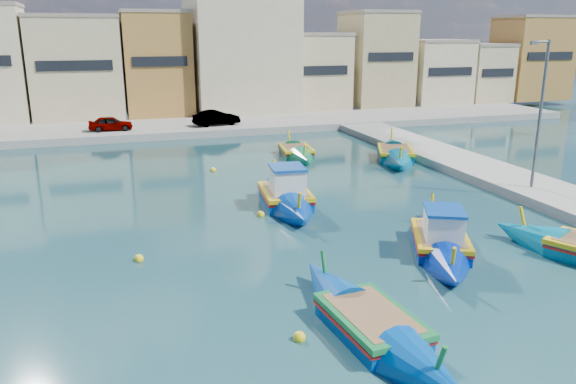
{
  "coord_description": "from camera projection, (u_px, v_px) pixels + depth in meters",
  "views": [
    {
      "loc": [
        -3.52,
        -17.14,
        8.35
      ],
      "look_at": [
        4.0,
        6.0,
        1.4
      ],
      "focal_mm": 35.0,
      "sensor_mm": 36.0,
      "label": 1
    }
  ],
  "objects": [
    {
      "name": "luzzu_blue_cabin",
      "position": [
        286.0,
        197.0,
        28.09
      ],
      "size": [
        3.2,
        9.17,
        3.18
      ],
      "color": "#003AAC",
      "rests_on": "ground"
    },
    {
      "name": "church_block",
      "position": [
        240.0,
        31.0,
        56.26
      ],
      "size": [
        10.0,
        10.0,
        19.1
      ],
      "color": "#C5B793",
      "rests_on": "ground"
    },
    {
      "name": "luzzu_blue_south",
      "position": [
        371.0,
        326.0,
        16.03
      ],
      "size": [
        2.67,
        8.74,
        2.48
      ],
      "color": "#0047A9",
      "rests_on": "ground"
    },
    {
      "name": "mooring_buoys",
      "position": [
        240.0,
        225.0,
        24.92
      ],
      "size": [
        26.82,
        20.79,
        0.36
      ],
      "color": "yellow",
      "rests_on": "ground"
    },
    {
      "name": "north_quay",
      "position": [
        150.0,
        129.0,
        48.2
      ],
      "size": [
        80.0,
        8.0,
        0.6
      ],
      "primitive_type": "cube",
      "color": "gray",
      "rests_on": "ground"
    },
    {
      "name": "luzzu_green",
      "position": [
        296.0,
        153.0,
        39.03
      ],
      "size": [
        2.91,
        7.83,
        2.41
      ],
      "color": "#0A7049",
      "rests_on": "ground"
    },
    {
      "name": "luzzu_turquoise_cabin",
      "position": [
        440.0,
        242.0,
        22.22
      ],
      "size": [
        5.64,
        8.91,
        2.87
      ],
      "color": "#00249E",
      "rests_on": "ground"
    },
    {
      "name": "luzzu_cyan_mid",
      "position": [
        395.0,
        155.0,
        38.2
      ],
      "size": [
        5.65,
        9.27,
        2.71
      ],
      "color": "#006C99",
      "rests_on": "ground"
    },
    {
      "name": "north_townhouses",
      "position": [
        210.0,
        67.0,
        55.63
      ],
      "size": [
        83.2,
        7.87,
        10.19
      ],
      "color": "tan",
      "rests_on": "ground"
    },
    {
      "name": "quay_street_lamp",
      "position": [
        539.0,
        114.0,
        28.5
      ],
      "size": [
        1.18,
        0.16,
        8.0
      ],
      "color": "#595B60",
      "rests_on": "ground"
    },
    {
      "name": "ground",
      "position": [
        231.0,
        288.0,
        19.02
      ],
      "size": [
        160.0,
        160.0,
        0.0
      ],
      "primitive_type": "plane",
      "color": "#112C35",
      "rests_on": "ground"
    },
    {
      "name": "parked_cars",
      "position": [
        87.0,
        124.0,
        45.08
      ],
      "size": [
        24.38,
        2.31,
        1.31
      ],
      "color": "#4C1919",
      "rests_on": "north_quay"
    }
  ]
}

